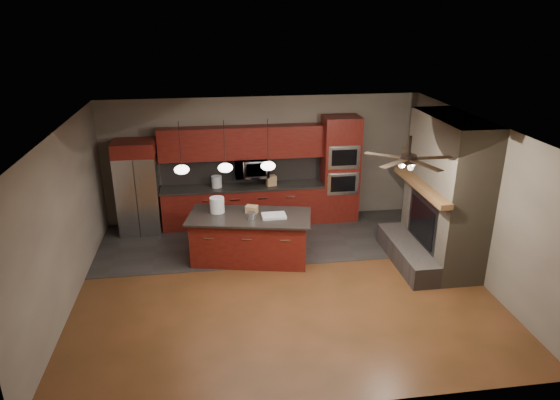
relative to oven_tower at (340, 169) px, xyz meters
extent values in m
plane|color=brown|center=(-1.70, -2.69, -1.19)|extent=(7.00, 7.00, 0.00)
cube|color=white|center=(-1.70, -2.69, 1.61)|extent=(7.00, 6.00, 0.02)
cube|color=gray|center=(-1.70, 0.31, 0.21)|extent=(7.00, 0.02, 2.80)
cube|color=gray|center=(1.80, -2.69, 0.21)|extent=(0.02, 6.00, 2.80)
cube|color=gray|center=(-5.20, -2.69, 0.21)|extent=(0.02, 6.00, 2.80)
cube|color=#2D2A29|center=(-1.70, -0.89, -1.19)|extent=(7.00, 2.40, 0.01)
cube|color=brown|center=(1.40, -2.29, 0.21)|extent=(0.80, 2.00, 2.80)
cube|color=#4C433E|center=(0.75, -2.29, -0.99)|extent=(0.50, 2.00, 0.40)
cube|color=#2D2D30|center=(1.02, -2.29, -0.37)|extent=(0.05, 1.20, 0.95)
cube|color=black|center=(1.00, -2.29, -0.37)|extent=(0.02, 1.00, 0.75)
cube|color=brown|center=(0.90, -2.29, 0.36)|extent=(0.22, 2.10, 0.10)
cube|color=maroon|center=(-2.18, 0.01, -0.76)|extent=(3.55, 0.60, 0.86)
cube|color=black|center=(-2.18, 0.01, -0.31)|extent=(3.59, 0.64, 0.04)
cube|color=black|center=(-2.18, 0.29, 0.01)|extent=(3.55, 0.03, 0.60)
cube|color=maroon|center=(-2.18, 0.13, 0.66)|extent=(3.55, 0.35, 0.70)
cube|color=maroon|center=(0.00, 0.01, 0.00)|extent=(0.80, 0.60, 2.38)
cube|color=silver|center=(0.00, -0.30, -0.24)|extent=(0.70, 0.03, 0.52)
cube|color=black|center=(0.00, -0.32, -0.24)|extent=(0.55, 0.02, 0.35)
cube|color=silver|center=(0.00, -0.30, 0.36)|extent=(0.70, 0.03, 0.52)
cube|color=black|center=(0.00, -0.32, 0.36)|extent=(0.55, 0.02, 0.35)
imported|color=silver|center=(-1.98, 0.06, 0.11)|extent=(0.73, 0.41, 0.50)
cube|color=silver|center=(-4.41, -0.07, -0.33)|extent=(0.86, 0.72, 1.71)
cube|color=#2D2D30|center=(-4.41, -0.44, -0.33)|extent=(0.02, 0.02, 1.69)
cube|color=silver|center=(-4.51, -0.45, -0.28)|extent=(0.03, 0.03, 0.86)
cube|color=silver|center=(-4.31, -0.45, -0.28)|extent=(0.03, 0.03, 0.86)
cube|color=maroon|center=(-4.41, -0.08, 0.67)|extent=(0.86, 0.72, 0.30)
cube|color=maroon|center=(-2.18, -1.74, -0.75)|extent=(2.28, 1.31, 0.88)
cube|color=black|center=(-2.18, -1.74, -0.29)|extent=(2.46, 1.48, 0.04)
cylinder|color=silver|center=(-2.77, -1.47, -0.12)|extent=(0.35, 0.35, 0.30)
cylinder|color=silver|center=(-2.16, -1.86, -0.21)|extent=(0.17, 0.17, 0.11)
cube|color=silver|center=(-1.73, -1.85, -0.25)|extent=(0.45, 0.32, 0.04)
cube|color=#A08052|center=(-2.13, -1.60, -0.20)|extent=(0.26, 0.23, 0.14)
cylinder|color=silver|center=(-2.75, 0.01, -0.16)|extent=(0.29, 0.29, 0.25)
cube|color=#A78056|center=(-1.56, -0.04, -0.18)|extent=(0.23, 0.20, 0.23)
cylinder|color=black|center=(-3.35, -1.99, 1.22)|extent=(0.01, 0.01, 0.78)
ellipsoid|color=white|center=(-3.35, -1.99, 0.77)|extent=(0.26, 0.26, 0.16)
cylinder|color=black|center=(-2.60, -1.99, 1.22)|extent=(0.01, 0.01, 0.78)
ellipsoid|color=white|center=(-2.60, -1.99, 0.77)|extent=(0.26, 0.26, 0.16)
cylinder|color=black|center=(-1.85, -1.99, 1.22)|extent=(0.01, 0.01, 0.78)
ellipsoid|color=white|center=(-1.85, -1.99, 0.77)|extent=(0.26, 0.26, 0.16)
cylinder|color=black|center=(0.10, -3.49, 1.46)|extent=(0.04, 0.04, 0.30)
cylinder|color=black|center=(0.10, -3.49, 1.26)|extent=(0.24, 0.24, 0.12)
cube|color=#2F2012|center=(0.48, -3.49, 1.26)|extent=(0.60, 0.12, 0.01)
cube|color=#2F2012|center=(0.22, -3.13, 1.26)|extent=(0.30, 0.61, 0.01)
cube|color=#2F2012|center=(-0.21, -3.27, 1.26)|extent=(0.56, 0.45, 0.01)
cube|color=#2F2012|center=(-0.21, -3.72, 1.26)|extent=(0.56, 0.45, 0.01)
cube|color=#2F2012|center=(0.22, -3.85, 1.26)|extent=(0.30, 0.61, 0.01)
camera|label=1|loc=(-2.82, -10.34, 3.38)|focal=32.00mm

